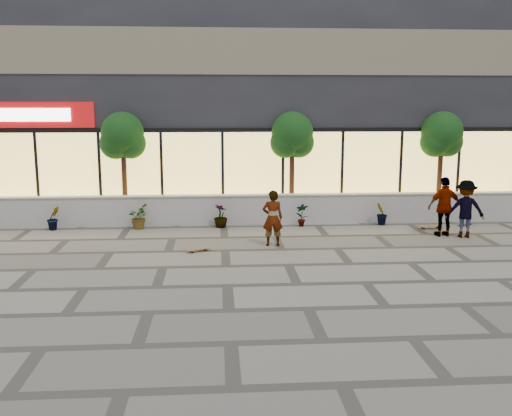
{
  "coord_description": "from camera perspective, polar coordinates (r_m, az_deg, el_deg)",
  "views": [
    {
      "loc": [
        -0.21,
        -12.7,
        4.12
      ],
      "look_at": [
        0.87,
        2.91,
        1.3
      ],
      "focal_mm": 40.0,
      "sensor_mm": 36.0,
      "label": 1
    }
  ],
  "objects": [
    {
      "name": "shrub_c",
      "position": [
        19.69,
        -11.73,
        -0.87
      ],
      "size": [
        0.68,
        0.77,
        0.81
      ],
      "primitive_type": "imported",
      "rotation": [
        0.0,
        0.0,
        1.64
      ],
      "color": "#123B14",
      "rests_on": "ground"
    },
    {
      "name": "shrub_e",
      "position": [
        19.72,
        4.61,
        -0.67
      ],
      "size": [
        0.46,
        0.35,
        0.81
      ],
      "primitive_type": "imported",
      "rotation": [
        0.0,
        0.0,
        3.28
      ],
      "color": "#123B14",
      "rests_on": "ground"
    },
    {
      "name": "skateboard_center",
      "position": [
        16.41,
        -5.78,
        -4.12
      ],
      "size": [
        0.72,
        0.51,
        0.09
      ],
      "rotation": [
        0.0,
        0.0,
        0.5
      ],
      "color": "brown",
      "rests_on": "ground"
    },
    {
      "name": "tree_east",
      "position": [
        22.02,
        18.08,
        6.76
      ],
      "size": [
        1.6,
        1.5,
        3.92
      ],
      "color": "#4D2B1B",
      "rests_on": "ground"
    },
    {
      "name": "skateboard_right_far",
      "position": [
        21.17,
        20.2,
        -1.45
      ],
      "size": [
        0.7,
        0.51,
        0.08
      ],
      "rotation": [
        0.0,
        0.0,
        0.52
      ],
      "color": "#4C4178",
      "rests_on": "ground"
    },
    {
      "name": "tree_mideast",
      "position": [
        20.61,
        3.64,
        7.04
      ],
      "size": [
        1.6,
        1.5,
        3.92
      ],
      "color": "#4D2B1B",
      "rests_on": "ground"
    },
    {
      "name": "tree_midwest",
      "position": [
        20.69,
        -13.18,
        6.81
      ],
      "size": [
        1.6,
        1.5,
        3.92
      ],
      "color": "#4D2B1B",
      "rests_on": "ground"
    },
    {
      "name": "skater_center",
      "position": [
        16.87,
        1.67,
        -1.01
      ],
      "size": [
        0.61,
        0.4,
        1.68
      ],
      "primitive_type": "imported",
      "rotation": [
        0.0,
        0.0,
        3.15
      ],
      "color": "white",
      "rests_on": "ground"
    },
    {
      "name": "planter_wall",
      "position": [
        20.03,
        -3.28,
        -0.15
      ],
      "size": [
        22.0,
        0.42,
        1.04
      ],
      "color": "silver",
      "rests_on": "ground"
    },
    {
      "name": "skater_right_near",
      "position": [
        19.06,
        18.35,
        0.12
      ],
      "size": [
        1.16,
        0.58,
        1.91
      ],
      "primitive_type": "imported",
      "rotation": [
        0.0,
        0.0,
        3.25
      ],
      "color": "white",
      "rests_on": "ground"
    },
    {
      "name": "skateboard_right_near",
      "position": [
        20.19,
        17.07,
        -1.76
      ],
      "size": [
        0.88,
        0.28,
        0.1
      ],
      "rotation": [
        0.0,
        0.0,
        0.06
      ],
      "color": "brown",
      "rests_on": "ground"
    },
    {
      "name": "shrub_d",
      "position": [
        19.51,
        -3.55,
        -0.78
      ],
      "size": [
        0.64,
        0.64,
        0.81
      ],
      "primitive_type": "imported",
      "rotation": [
        0.0,
        0.0,
        2.46
      ],
      "color": "#123B14",
      "rests_on": "ground"
    },
    {
      "name": "shrub_b",
      "position": [
        20.26,
        -19.59,
        -0.95
      ],
      "size": [
        0.57,
        0.57,
        0.81
      ],
      "primitive_type": "imported",
      "rotation": [
        0.0,
        0.0,
        0.82
      ],
      "color": "#123B14",
      "rests_on": "ground"
    },
    {
      "name": "skater_right_far",
      "position": [
        19.13,
        20.2,
        -0.08
      ],
      "size": [
        1.3,
        0.91,
        1.82
      ],
      "primitive_type": "imported",
      "rotation": [
        0.0,
        0.0,
        2.93
      ],
      "color": "maroon",
      "rests_on": "ground"
    },
    {
      "name": "shrub_f",
      "position": [
        20.33,
        12.44,
        -0.56
      ],
      "size": [
        0.55,
        0.57,
        0.81
      ],
      "primitive_type": "imported",
      "rotation": [
        0.0,
        0.0,
        4.1
      ],
      "color": "#123B14",
      "rests_on": "ground"
    },
    {
      "name": "ground",
      "position": [
        13.35,
        -2.88,
        -7.77
      ],
      "size": [
        80.0,
        80.0,
        0.0
      ],
      "primitive_type": "plane",
      "color": "gray",
      "rests_on": "ground"
    },
    {
      "name": "retail_building",
      "position": [
        25.19,
        -3.53,
        10.49
      ],
      "size": [
        24.0,
        9.17,
        8.5
      ],
      "color": "#27262B",
      "rests_on": "ground"
    }
  ]
}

